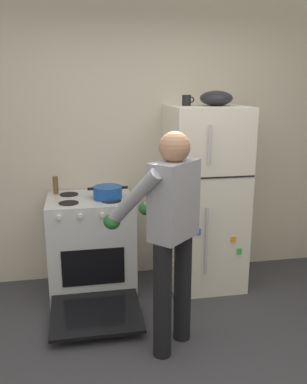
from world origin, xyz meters
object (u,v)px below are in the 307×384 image
(red_pot, at_px, (108,192))
(pepper_mill, at_px, (56,185))
(stove_range, at_px, (92,247))
(refrigerator, at_px, (204,198))
(coffee_mug, at_px, (187,100))
(mixing_bowl, at_px, (216,98))
(person_cook, at_px, (169,223))

(red_pot, distance_m, pepper_mill, 0.52)
(stove_range, relative_size, red_pot, 3.44)
(refrigerator, bearing_deg, pepper_mill, 171.69)
(refrigerator, xyz_separation_m, coffee_mug, (-0.18, 0.05, 0.90))
(mixing_bowl, bearing_deg, pepper_mill, 172.15)
(stove_range, relative_size, mixing_bowl, 4.15)
(person_cook, distance_m, mixing_bowl, 1.41)
(refrigerator, distance_m, mixing_bowl, 0.92)
(red_pot, height_order, mixing_bowl, mixing_bowl)
(stove_range, xyz_separation_m, mixing_bowl, (1.15, 0.02, 1.33))
(pepper_mill, bearing_deg, red_pot, -28.52)
(person_cook, relative_size, coffee_mug, 14.28)
(red_pot, xyz_separation_m, mixing_bowl, (0.99, 0.05, 0.81))
(mixing_bowl, bearing_deg, person_cook, -123.60)
(red_pot, xyz_separation_m, coffee_mug, (0.73, 0.10, 0.79))
(red_pot, relative_size, coffee_mug, 3.16)
(coffee_mug, bearing_deg, person_cook, -110.57)
(person_cook, relative_size, mixing_bowl, 5.44)
(person_cook, height_order, red_pot, person_cook)
(mixing_bowl, bearing_deg, stove_range, -179.11)
(refrigerator, xyz_separation_m, red_pot, (-0.91, -0.05, 0.11))
(refrigerator, height_order, red_pot, refrigerator)
(person_cook, height_order, coffee_mug, coffee_mug)
(red_pot, bearing_deg, refrigerator, 3.12)
(mixing_bowl, bearing_deg, red_pot, -177.11)
(refrigerator, relative_size, pepper_mill, 10.89)
(stove_range, distance_m, mixing_bowl, 1.76)
(stove_range, distance_m, red_pot, 0.55)
(refrigerator, distance_m, pepper_mill, 1.39)
(stove_range, height_order, red_pot, red_pot)
(person_cook, relative_size, pepper_mill, 10.22)
(red_pot, bearing_deg, pepper_mill, 151.48)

